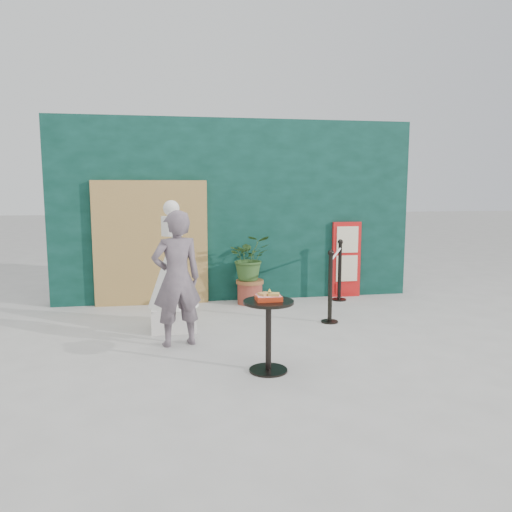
% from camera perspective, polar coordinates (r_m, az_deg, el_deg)
% --- Properties ---
extents(ground, '(60.00, 60.00, 0.00)m').
position_cam_1_polar(ground, '(5.62, 2.19, -11.85)').
color(ground, '#ADAAA5').
rests_on(ground, ground).
extents(back_wall, '(6.00, 0.30, 3.00)m').
position_cam_1_polar(back_wall, '(8.40, -2.34, 5.20)').
color(back_wall, black).
rests_on(back_wall, ground).
extents(bamboo_fence, '(1.80, 0.08, 2.00)m').
position_cam_1_polar(bamboo_fence, '(8.16, -11.90, 1.43)').
color(bamboo_fence, tan).
rests_on(bamboo_fence, ground).
extents(woman, '(0.67, 0.52, 1.63)m').
position_cam_1_polar(woman, '(6.02, -9.05, -2.57)').
color(woman, slate).
rests_on(woman, ground).
extents(menu_board, '(0.50, 0.07, 1.30)m').
position_cam_1_polar(menu_board, '(8.76, 10.28, -0.40)').
color(menu_board, red).
rests_on(menu_board, ground).
extents(statue, '(0.67, 0.67, 1.73)m').
position_cam_1_polar(statue, '(6.72, -9.48, -2.42)').
color(statue, silver).
rests_on(statue, ground).
extents(cafe_table, '(0.52, 0.52, 0.75)m').
position_cam_1_polar(cafe_table, '(5.17, 1.43, -7.83)').
color(cafe_table, black).
rests_on(cafe_table, ground).
extents(food_basket, '(0.26, 0.19, 0.11)m').
position_cam_1_polar(food_basket, '(5.10, 1.46, -4.70)').
color(food_basket, '#B62F13').
rests_on(food_basket, cafe_table).
extents(planter, '(0.67, 0.58, 1.13)m').
position_cam_1_polar(planter, '(8.08, -0.72, -0.91)').
color(planter, brown).
rests_on(planter, ground).
extents(stanchion_barrier, '(0.84, 1.54, 1.03)m').
position_cam_1_polar(stanchion_barrier, '(7.77, 9.06, -2.59)').
color(stanchion_barrier, black).
rests_on(stanchion_barrier, ground).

